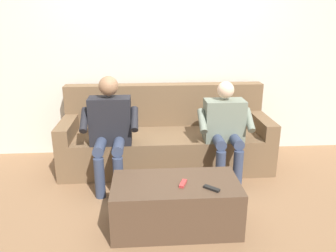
{
  "coord_description": "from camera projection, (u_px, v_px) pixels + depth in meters",
  "views": [
    {
      "loc": [
        0.23,
        3.51,
        1.69
      ],
      "look_at": [
        0.0,
        0.2,
        0.58
      ],
      "focal_mm": 35.68,
      "sensor_mm": 36.0,
      "label": 1
    }
  ],
  "objects": [
    {
      "name": "person_right_seated",
      "position": [
        110.0,
        126.0,
        3.38
      ],
      "size": [
        0.58,
        0.56,
        1.12
      ],
      "color": "black",
      "rests_on": "ground"
    },
    {
      "name": "coffee_table",
      "position": [
        176.0,
        204.0,
        2.76
      ],
      "size": [
        1.04,
        0.53,
        0.4
      ],
      "color": "#4C3828",
      "rests_on": "ground"
    },
    {
      "name": "couch",
      "position": [
        166.0,
        139.0,
        3.92
      ],
      "size": [
        2.35,
        0.8,
        0.91
      ],
      "color": "brown",
      "rests_on": "ground"
    },
    {
      "name": "remote_red",
      "position": [
        183.0,
        184.0,
        2.66
      ],
      "size": [
        0.08,
        0.13,
        0.02
      ],
      "primitive_type": "cube",
      "rotation": [
        0.0,
        0.0,
        1.21
      ],
      "color": "#B73333",
      "rests_on": "coffee_table"
    },
    {
      "name": "remote_black",
      "position": [
        212.0,
        188.0,
        2.59
      ],
      "size": [
        0.13,
        0.12,
        0.02
      ],
      "primitive_type": "cube",
      "rotation": [
        0.0,
        0.0,
        5.55
      ],
      "color": "black",
      "rests_on": "coffee_table"
    },
    {
      "name": "back_wall",
      "position": [
        163.0,
        56.0,
        4.06
      ],
      "size": [
        5.46,
        0.06,
        2.44
      ],
      "primitive_type": "cube",
      "color": "beige",
      "rests_on": "ground"
    },
    {
      "name": "person_left_seated",
      "position": [
        225.0,
        126.0,
        3.49
      ],
      "size": [
        0.57,
        0.49,
        1.05
      ],
      "color": "slate",
      "rests_on": "ground"
    },
    {
      "name": "ground_plane",
      "position": [
        171.0,
        195.0,
        3.3
      ],
      "size": [
        8.0,
        8.0,
        0.0
      ],
      "primitive_type": "plane",
      "color": "#846042"
    }
  ]
}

